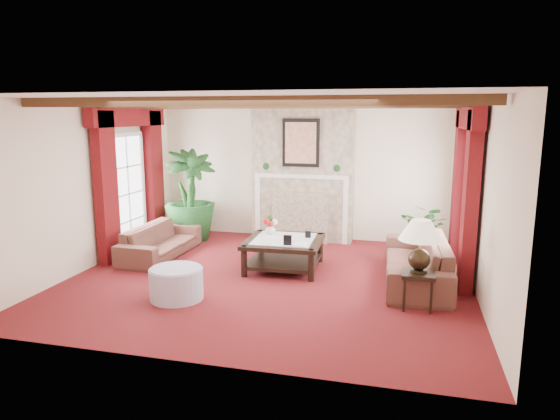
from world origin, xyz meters
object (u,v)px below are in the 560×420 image
(coffee_table, at_px, (284,254))
(side_table, at_px, (417,290))
(sofa_left, at_px, (160,236))
(sofa_right, at_px, (417,253))
(ottoman, at_px, (176,284))
(potted_palm, at_px, (191,215))

(coffee_table, relative_size, side_table, 2.47)
(sofa_left, height_order, sofa_right, sofa_right)
(sofa_right, distance_m, ottoman, 3.54)
(side_table, bearing_deg, coffee_table, 149.76)
(coffee_table, relative_size, ottoman, 1.65)
(side_table, height_order, ottoman, side_table)
(sofa_right, bearing_deg, ottoman, -66.68)
(sofa_left, xyz_separation_m, sofa_right, (4.39, -0.33, 0.07))
(potted_palm, bearing_deg, sofa_left, -91.26)
(potted_palm, xyz_separation_m, coffee_table, (2.29, -1.45, -0.26))
(sofa_right, height_order, side_table, sofa_right)
(ottoman, bearing_deg, sofa_left, 122.93)
(ottoman, bearing_deg, sofa_right, 25.63)
(potted_palm, height_order, ottoman, potted_palm)
(potted_palm, height_order, coffee_table, potted_palm)
(ottoman, bearing_deg, potted_palm, 110.72)
(sofa_right, bearing_deg, sofa_left, -96.64)
(sofa_right, bearing_deg, coffee_table, -96.17)
(sofa_left, height_order, ottoman, sofa_left)
(coffee_table, bearing_deg, side_table, -32.39)
(potted_palm, xyz_separation_m, ottoman, (1.18, -3.12, -0.29))
(sofa_left, bearing_deg, sofa_right, -93.45)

